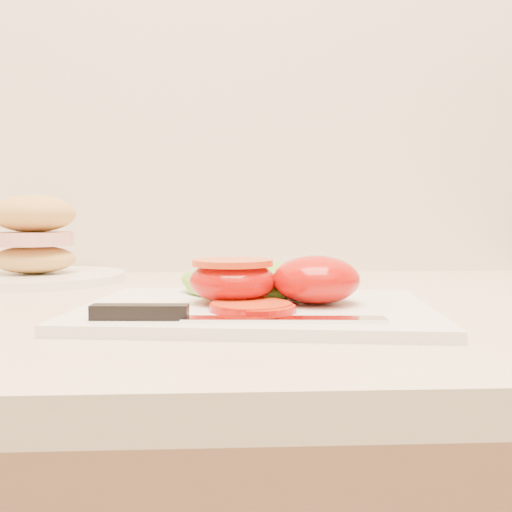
{
  "coord_description": "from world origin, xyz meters",
  "views": [
    {
      "loc": [
        -0.33,
        1.06,
        1.02
      ],
      "look_at": [
        -0.3,
        1.59,
        0.99
      ],
      "focal_mm": 40.0,
      "sensor_mm": 36.0,
      "label": 1
    }
  ],
  "objects": [
    {
      "name": "cutting_board",
      "position": [
        -0.3,
        1.58,
        0.94
      ],
      "size": [
        0.35,
        0.27,
        0.01
      ],
      "primitive_type": "cube",
      "rotation": [
        0.0,
        0.0,
        -0.13
      ],
      "color": "silver",
      "rests_on": "counter"
    },
    {
      "name": "tomato_half_dome",
      "position": [
        -0.25,
        1.59,
        0.96
      ],
      "size": [
        0.08,
        0.08,
        0.05
      ],
      "primitive_type": "ellipsoid",
      "color": "#BC120B",
      "rests_on": "cutting_board"
    },
    {
      "name": "tomato_half_cut",
      "position": [
        -0.33,
        1.6,
        0.96
      ],
      "size": [
        0.08,
        0.08,
        0.04
      ],
      "color": "#BC120B",
      "rests_on": "cutting_board"
    },
    {
      "name": "tomato_slice_0",
      "position": [
        -0.31,
        1.55,
        0.94
      ],
      "size": [
        0.07,
        0.07,
        0.01
      ],
      "primitive_type": "cylinder",
      "color": "#CD5220",
      "rests_on": "cutting_board"
    },
    {
      "name": "tomato_slice_1",
      "position": [
        -0.3,
        1.54,
        0.94
      ],
      "size": [
        0.06,
        0.06,
        0.01
      ],
      "primitive_type": "cylinder",
      "color": "#CD5220",
      "rests_on": "cutting_board"
    },
    {
      "name": "lettuce_leaf_0",
      "position": [
        -0.31,
        1.65,
        0.95
      ],
      "size": [
        0.19,
        0.17,
        0.03
      ],
      "primitive_type": "ellipsoid",
      "rotation": [
        0.0,
        0.0,
        -0.53
      ],
      "color": "#86C434",
      "rests_on": "cutting_board"
    },
    {
      "name": "knife",
      "position": [
        -0.36,
        1.51,
        0.94
      ],
      "size": [
        0.24,
        0.04,
        0.01
      ],
      "rotation": [
        0.0,
        0.0,
        -0.06
      ],
      "color": "silver",
      "rests_on": "cutting_board"
    },
    {
      "name": "sandwich_plate",
      "position": [
        -0.6,
        1.87,
        0.97
      ],
      "size": [
        0.25,
        0.25,
        0.12
      ],
      "rotation": [
        0.0,
        0.0,
        -0.07
      ],
      "color": "white",
      "rests_on": "counter"
    }
  ]
}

